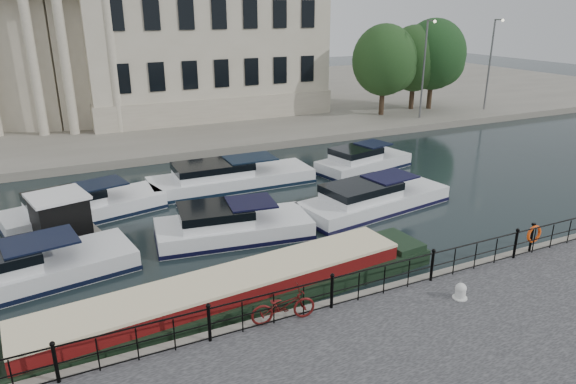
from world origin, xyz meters
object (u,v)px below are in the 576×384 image
(bicycle, at_px, (283,306))
(harbour_hut, at_px, (61,220))
(mooring_bollard, at_px, (461,291))
(life_ring_post, at_px, (534,234))
(narrowboat, at_px, (228,300))

(bicycle, height_order, harbour_hut, harbour_hut)
(mooring_bollard, bearing_deg, harbour_hut, 134.47)
(mooring_bollard, relative_size, life_ring_post, 0.46)
(bicycle, relative_size, mooring_bollard, 3.70)
(bicycle, height_order, mooring_bollard, bicycle)
(narrowboat, bearing_deg, life_ring_post, -15.01)
(harbour_hut, bearing_deg, mooring_bollard, -58.79)
(harbour_hut, bearing_deg, narrowboat, -73.73)
(narrowboat, height_order, harbour_hut, harbour_hut)
(harbour_hut, bearing_deg, life_ring_post, -45.31)
(bicycle, relative_size, harbour_hut, 0.57)
(bicycle, bearing_deg, mooring_bollard, -95.84)
(narrowboat, bearing_deg, bicycle, -69.18)
(bicycle, height_order, narrowboat, bicycle)
(bicycle, distance_m, harbour_hut, 11.82)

